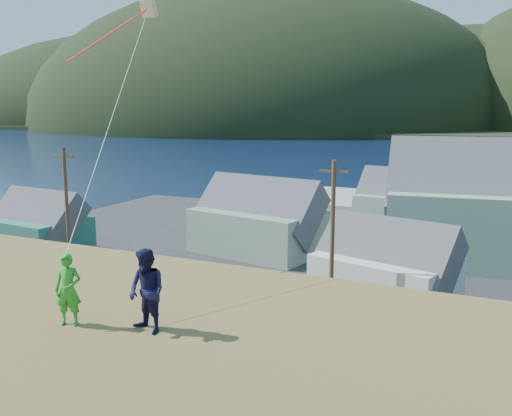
% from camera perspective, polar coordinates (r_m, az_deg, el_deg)
% --- Properties ---
extents(ground, '(900.00, 900.00, 0.00)m').
position_cam_1_polar(ground, '(30.94, 8.09, -12.61)').
color(ground, '#0A1638').
rests_on(ground, ground).
extents(grass_strip, '(110.00, 8.00, 0.10)m').
position_cam_1_polar(grass_strip, '(29.17, 6.91, -13.95)').
color(grass_strip, '#4C3D19').
rests_on(grass_strip, ground).
extents(waterfront_lot, '(72.00, 36.00, 0.12)m').
position_cam_1_polar(waterfront_lot, '(46.64, 14.25, -4.85)').
color(waterfront_lot, '#28282B').
rests_on(waterfront_lot, ground).
extents(wharf, '(26.00, 14.00, 0.90)m').
position_cam_1_polar(wharf, '(69.77, 13.03, 0.51)').
color(wharf, gray).
rests_on(wharf, ground).
extents(far_shore, '(900.00, 320.00, 2.00)m').
position_cam_1_polar(far_shore, '(357.62, 23.94, 7.67)').
color(far_shore, black).
rests_on(far_shore, ground).
extents(shed_teal, '(8.51, 6.36, 6.28)m').
position_cam_1_polar(shed_teal, '(49.78, -21.06, -1.56)').
color(shed_teal, '#2D695C').
rests_on(shed_teal, waterfront_lot).
extents(shed_palegreen_near, '(11.34, 8.27, 7.53)m').
position_cam_1_polar(shed_palegreen_near, '(46.23, 0.23, -1.13)').
color(shed_palegreen_near, gray).
rests_on(shed_palegreen_near, waterfront_lot).
extents(shed_white, '(9.20, 7.25, 6.47)m').
position_cam_1_polar(shed_white, '(34.88, 12.84, -5.78)').
color(shed_white, silver).
rests_on(shed_white, waterfront_lot).
extents(shed_palegreen_far, '(11.24, 7.19, 7.16)m').
position_cam_1_polar(shed_palegreen_far, '(57.08, 15.47, 0.59)').
color(shed_palegreen_far, gray).
rests_on(shed_palegreen_far, waterfront_lot).
extents(utility_poles, '(31.87, 0.24, 9.10)m').
position_cam_1_polar(utility_poles, '(31.75, 4.07, -3.19)').
color(utility_poles, '#47331E').
rests_on(utility_poles, waterfront_lot).
extents(parked_cars, '(21.94, 12.91, 1.55)m').
position_cam_1_polar(parked_cars, '(53.20, 5.23, -1.85)').
color(parked_cars, silver).
rests_on(parked_cars, waterfront_lot).
extents(kite_flyer_green, '(0.69, 0.58, 1.61)m').
position_cam_1_polar(kite_flyer_green, '(13.24, -18.27, -7.77)').
color(kite_flyer_green, green).
rests_on(kite_flyer_green, hillside).
extents(kite_flyer_navy, '(1.03, 0.90, 1.81)m').
position_cam_1_polar(kite_flyer_navy, '(12.40, -10.87, -8.18)').
color(kite_flyer_navy, '#141336').
rests_on(kite_flyer_navy, hillside).
extents(kite_rig, '(1.84, 3.61, 9.49)m').
position_cam_1_polar(kite_rig, '(19.37, -11.35, 18.42)').
color(kite_rig, beige).
rests_on(kite_rig, ground).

